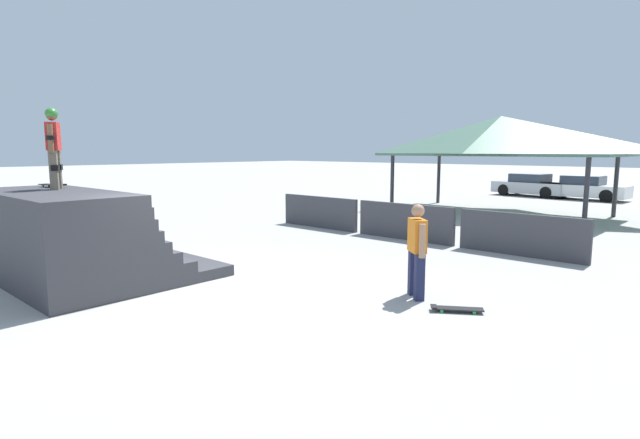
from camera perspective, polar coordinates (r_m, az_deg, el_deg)
name	(u,v)px	position (r m, az deg, el deg)	size (l,w,h in m)	color
ground_plane	(198,295)	(9.38, -13.78, -8.33)	(160.00, 160.00, 0.00)	#A3A09B
quarter_pipe_ramp	(73,241)	(11.12, -26.36, -2.22)	(4.18, 3.60, 1.80)	#38383D
skater_on_deck	(54,143)	(11.48, -28.16, 7.74)	(0.67, 0.48, 1.63)	#6B6051
skateboard_on_deck	(53,185)	(12.07, -28.21, 3.52)	(0.79, 0.34, 0.09)	silver
bystander_walking	(417,246)	(8.90, 11.02, -3.00)	(0.57, 0.52, 1.66)	#1E2347
skateboard_on_ground	(455,308)	(8.45, 15.19, -9.79)	(0.80, 0.63, 0.09)	green
barrier_fence	(405,222)	(14.71, 9.64, -0.24)	(9.90, 0.12, 1.05)	#3D3D42
pavilion_shelter	(500,136)	(21.76, 19.91, 8.94)	(9.04, 4.73, 3.95)	#2D2D33
parked_car_silver	(531,185)	(30.70, 22.97, 3.60)	(4.24, 2.22, 1.27)	#A8AAAF
parked_car_white	(584,188)	(29.66, 27.96, 3.17)	(4.18, 1.83, 1.27)	silver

